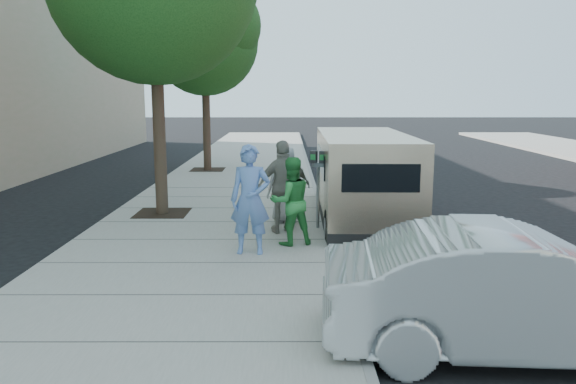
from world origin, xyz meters
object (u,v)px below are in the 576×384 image
Objects in this scene: van at (363,177)px; person_officer at (250,200)px; parking_meter at (318,172)px; sedan at (520,292)px; tree_far at (206,37)px; person_striped_polo at (284,187)px; person_gray_shirt at (286,184)px; person_green_shirt at (291,201)px.

person_officer is at bearing -128.21° from van.
parking_meter is 0.37× the size of sedan.
tree_far is 1.48× the size of sedan.
sedan is at bearing 100.85° from person_striped_polo.
person_officer is at bearing 63.90° from person_gray_shirt.
sedan is at bearing 101.90° from person_gray_shirt.
tree_far is at bearing -90.35° from person_striped_polo.
person_officer reaches higher than person_striped_polo.
van is 2.90× the size of person_officer.
person_gray_shirt is (-1.72, -0.49, -0.10)m from van.
person_striped_polo is at bearing -140.94° from van.
person_gray_shirt reaches higher than person_green_shirt.
person_striped_polo is (-1.75, -1.39, -0.00)m from van.
person_green_shirt is at bearing -74.16° from tree_far.
parking_meter is at bearing 23.48° from sedan.
van is 2.98× the size of person_striped_polo.
person_striped_polo reaches higher than sedan.
sedan is 2.37× the size of person_striped_polo.
person_green_shirt is at bearing 81.20° from person_gray_shirt.
parking_meter is 0.29× the size of van.
van reaches higher than person_green_shirt.
person_striped_polo reaches higher than person_gray_shirt.
person_gray_shirt is (-0.67, 0.51, -0.33)m from parking_meter.
parking_meter is at bearing -68.82° from tree_far.
person_officer is 1.03× the size of person_striped_polo.
parking_meter is at bearing 130.79° from person_gray_shirt.
sedan is 4.85m from person_green_shirt.
person_officer is (-3.22, 3.56, 0.38)m from sedan.
person_officer is 1.59m from person_striped_polo.
person_officer is at bearing 20.54° from person_green_shirt.
person_gray_shirt is (-0.10, 1.81, 0.02)m from person_green_shirt.
person_green_shirt is 0.93m from person_striped_polo.
van is at bearing 53.34° from person_officer.
van is 1.79m from person_gray_shirt.
van is 2.81m from person_green_shirt.
person_gray_shirt is 0.91m from person_striped_polo.
person_green_shirt is at bearing 35.10° from sedan.
van is at bearing -60.50° from tree_far.
tree_far is 3.92× the size of person_gray_shirt.
person_gray_shirt is at bearing -71.61° from tree_far.
van is at bearing -176.05° from person_gray_shirt.
van is at bearing 61.31° from parking_meter.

